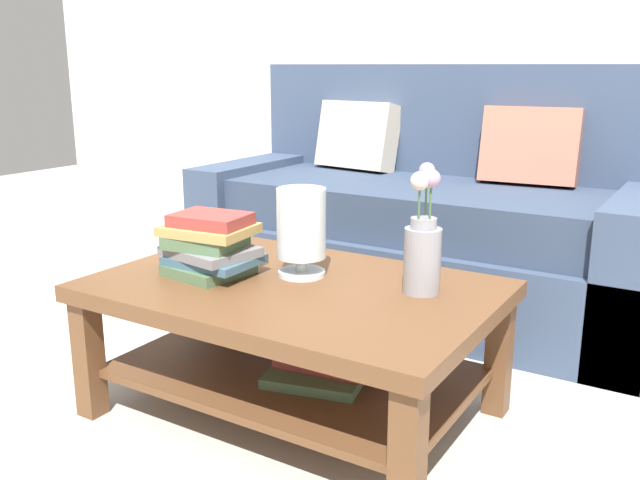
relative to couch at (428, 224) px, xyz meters
The scene contains 7 objects.
ground_plane 0.97m from the couch, 90.21° to the right, with size 10.00×10.00×0.00m, color #B7B2A8.
back_wall 1.24m from the couch, 90.25° to the left, with size 6.40×0.12×2.70m, color beige.
couch is the anchor object (origin of this frame).
coffee_table 1.19m from the couch, 86.29° to the right, with size 1.18×0.78×0.43m.
book_stack_main 1.28m from the couch, 98.99° to the right, with size 0.29×0.25×0.19m.
glass_hurricane_vase 1.13m from the couch, 87.43° to the right, with size 0.15×0.15×0.27m.
flower_pitcher 1.17m from the couch, 68.09° to the right, with size 0.11×0.11×0.37m.
Camera 1 is at (1.16, -1.91, 1.06)m, focal length 38.40 mm.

